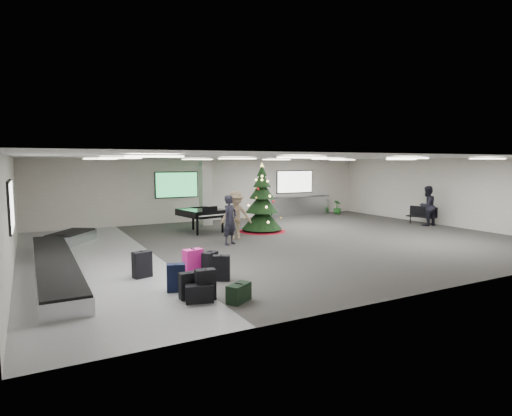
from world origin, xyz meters
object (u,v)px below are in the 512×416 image
pink_suitcase (193,264)px  christmas_tree (262,208)px  potted_plant_left (271,211)px  traveler_b (236,215)px  potted_plant_right (337,207)px  service_counter (297,206)px  bench (423,214)px  traveler_a (230,220)px  traveler_bench (427,206)px  grand_piano (202,213)px  baggage_carousel (59,258)px

pink_suitcase → christmas_tree: 7.90m
pink_suitcase → potted_plant_left: pink_suitcase is taller
traveler_b → christmas_tree: bearing=49.6°
christmas_tree → potted_plant_right: 7.70m
service_counter → potted_plant_left: 1.88m
bench → traveler_a: (-10.42, -0.24, 0.42)m
christmas_tree → service_counter: bearing=41.6°
traveler_a → potted_plant_right: 10.88m
pink_suitcase → potted_plant_right: potted_plant_right is taller
bench → traveler_bench: traveler_bench is taller
pink_suitcase → traveler_bench: 13.52m
potted_plant_right → bench: bearing=-78.9°
christmas_tree → pink_suitcase: bearing=-132.1°
grand_piano → traveler_bench: 10.64m
grand_piano → traveler_b: traveler_b is taller
christmas_tree → traveler_b: (-1.80, -1.14, -0.09)m
traveler_a → traveler_b: (0.70, 0.96, 0.03)m
service_counter → grand_piano: size_ratio=1.78×
bench → potted_plant_right: 5.33m
service_counter → grand_piano: (-6.95, -3.00, 0.28)m
grand_piano → traveler_a: 3.17m
traveler_a → potted_plant_right: size_ratio=2.21×
bench → traveler_b: 9.76m
pink_suitcase → bench: 13.79m
service_counter → grand_piano: 7.57m
christmas_tree → potted_plant_left: (2.71, 3.92, -0.65)m
service_counter → pink_suitcase: size_ratio=5.14×
service_counter → potted_plant_left: service_counter is taller
potted_plant_left → potted_plant_right: 4.22m
bench → traveler_a: traveler_a is taller
baggage_carousel → potted_plant_right: bearing=21.7°
traveler_a → potted_plant_left: (5.21, 6.02, -0.53)m
service_counter → bench: size_ratio=2.80×
service_counter → bench: service_counter is taller
grand_piano → potted_plant_left: grand_piano is taller
pink_suitcase → christmas_tree: (5.28, 5.84, 0.65)m
pink_suitcase → traveler_bench: size_ratio=0.41×
pink_suitcase → traveler_bench: (13.02, 3.59, 0.57)m
service_counter → traveler_b: (-6.38, -5.21, 0.40)m
pink_suitcase → traveler_a: (2.78, 3.73, 0.53)m
traveler_a → traveler_bench: (10.24, -0.14, 0.04)m
pink_suitcase → traveler_a: 4.69m
service_counter → potted_plant_right: 2.42m
baggage_carousel → traveler_a: (5.77, 0.56, 0.70)m
christmas_tree → grand_piano: bearing=155.8°
traveler_b → service_counter: bearing=56.4°
potted_plant_left → potted_plant_right: potted_plant_right is taller
baggage_carousel → service_counter: size_ratio=2.40×
pink_suitcase → christmas_tree: bearing=36.6°
baggage_carousel → bench: bench is taller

